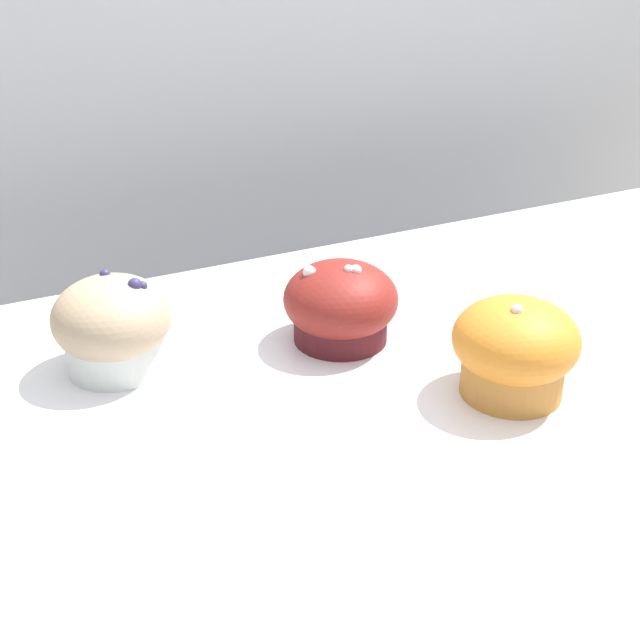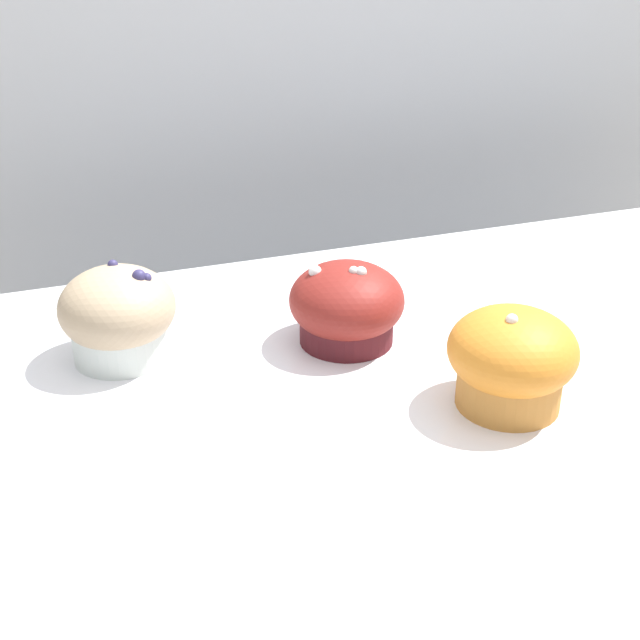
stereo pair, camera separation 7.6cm
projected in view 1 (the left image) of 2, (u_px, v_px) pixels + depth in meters
wall_back at (273, 192)px, 1.28m from camera, size 3.20×0.10×1.80m
muffin_front_center at (515, 349)px, 0.72m from camera, size 0.10×0.10×0.09m
muffin_back_left at (341, 305)px, 0.81m from camera, size 0.10×0.10×0.08m
muffin_back_right at (113, 326)px, 0.76m from camera, size 0.10×0.10×0.09m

